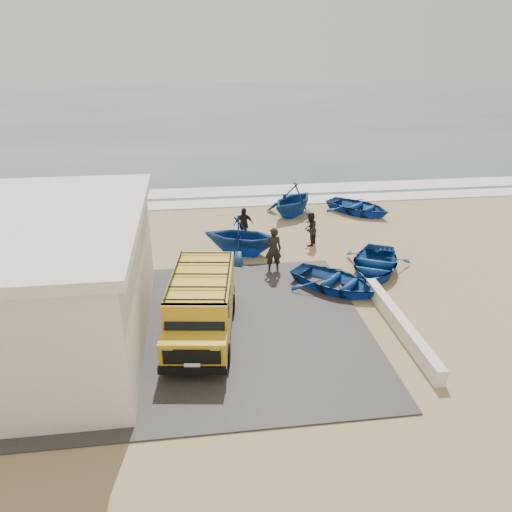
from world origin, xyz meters
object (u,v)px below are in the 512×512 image
building (10,283)px  fisherman_front (273,250)px  van (201,304)px  fisherman_middle (310,229)px  parapet (400,325)px  boat_near_left (335,281)px  boat_far_right (358,207)px  boat_far_left (293,200)px  boat_near_right (374,264)px  fisherman_back (244,225)px  boat_mid_left (242,236)px

building → fisherman_front: size_ratio=4.79×
van → fisherman_middle: bearing=61.2°
fisherman_front → van: bearing=56.5°
parapet → boat_near_left: bearing=112.3°
boat_far_right → fisherman_middle: (-3.81, -4.28, 0.43)m
boat_far_left → boat_near_left: bearing=-48.6°
building → boat_near_left: size_ratio=2.59×
building → boat_far_right: 18.85m
boat_near_left → boat_near_right: boat_near_right is taller
building → boat_far_left: (11.29, 11.39, -1.25)m
boat_near_right → fisherman_back: fisherman_back is taller
van → boat_mid_left: size_ratio=1.50×
boat_near_left → boat_far_right: boat_far_right is taller
boat_far_left → fisherman_back: boat_far_left is taller
boat_near_right → boat_far_left: bearing=131.4°
boat_near_right → boat_mid_left: bearing=-179.4°
boat_far_right → fisherman_back: bearing=164.5°
fisherman_middle → boat_far_right: bearing=171.5°
van → fisherman_front: 5.59m
building → van: building is taller
building → boat_far_right: size_ratio=2.51×
van → fisherman_middle: van is taller
van → fisherman_front: (3.15, 4.61, -0.17)m
boat_mid_left → fisherman_front: fisherman_front is taller
fisherman_front → boat_far_right: bearing=-130.3°
van → fisherman_front: bearing=63.5°
building → boat_mid_left: size_ratio=2.69×
fisherman_middle → boat_mid_left: bearing=-45.5°
boat_near_right → boat_far_left: 8.06m
parapet → fisherman_front: bearing=123.1°
boat_far_left → fisherman_middle: (-0.06, -4.45, -0.09)m
boat_near_right → fisherman_middle: (-1.99, 3.35, 0.41)m
parapet → boat_near_left: 3.55m
boat_near_right → parapet: bearing=-71.6°
parapet → boat_far_right: bearing=78.2°
building → boat_mid_left: building is taller
boat_far_left → fisherman_front: size_ratio=1.76×
boat_near_left → van: bearing=160.9°
boat_mid_left → building: bearing=149.2°
fisherman_middle → fisherman_back: 3.23m
parapet → boat_near_right: size_ratio=1.52×
boat_far_right → boat_mid_left: bearing=173.4°
fisherman_back → fisherman_middle: bearing=-27.2°
building → fisherman_front: bearing=25.7°
boat_mid_left → boat_far_left: 6.14m
boat_far_left → fisherman_back: bearing=-89.6°
fisherman_front → fisherman_back: fisherman_front is taller
boat_mid_left → fisherman_back: size_ratio=2.05×
boat_mid_left → boat_far_left: bearing=-12.8°
boat_far_right → building: bearing=175.4°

